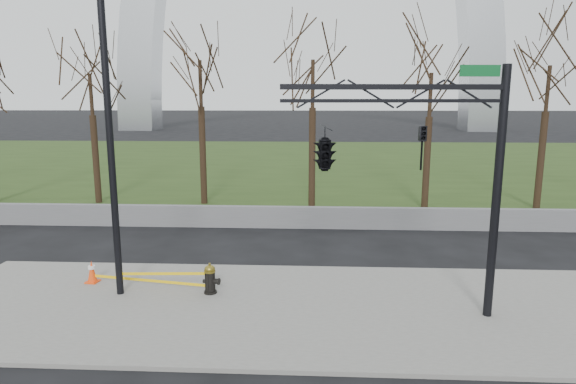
{
  "coord_description": "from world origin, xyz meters",
  "views": [
    {
      "loc": [
        0.84,
        -11.5,
        5.21
      ],
      "look_at": [
        0.17,
        2.0,
        2.65
      ],
      "focal_mm": 30.23,
      "sensor_mm": 36.0,
      "label": 1
    }
  ],
  "objects_px": {
    "fire_hydrant": "(210,279)",
    "street_light": "(116,121)",
    "traffic_signal_mast": "(359,149)",
    "traffic_cone": "(92,272)"
  },
  "relations": [
    {
      "from": "fire_hydrant",
      "to": "street_light",
      "type": "bearing_deg",
      "value": -163.05
    },
    {
      "from": "street_light",
      "to": "traffic_signal_mast",
      "type": "bearing_deg",
      "value": 6.87
    },
    {
      "from": "street_light",
      "to": "fire_hydrant",
      "type": "bearing_deg",
      "value": 22.76
    },
    {
      "from": "traffic_signal_mast",
      "to": "traffic_cone",
      "type": "bearing_deg",
      "value": 159.98
    },
    {
      "from": "street_light",
      "to": "traffic_signal_mast",
      "type": "xyz_separation_m",
      "value": [
        5.95,
        -1.1,
        -0.55
      ]
    },
    {
      "from": "fire_hydrant",
      "to": "traffic_cone",
      "type": "relative_size",
      "value": 1.32
    },
    {
      "from": "street_light",
      "to": "traffic_signal_mast",
      "type": "distance_m",
      "value": 6.07
    },
    {
      "from": "fire_hydrant",
      "to": "traffic_cone",
      "type": "distance_m",
      "value": 3.59
    },
    {
      "from": "traffic_cone",
      "to": "street_light",
      "type": "bearing_deg",
      "value": -31.87
    },
    {
      "from": "fire_hydrant",
      "to": "traffic_signal_mast",
      "type": "height_order",
      "value": "traffic_signal_mast"
    }
  ]
}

